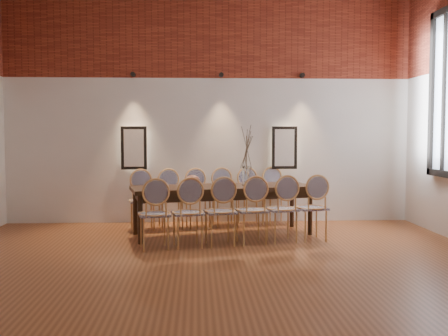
{
  "coord_description": "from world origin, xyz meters",
  "views": [
    {
      "loc": [
        -0.23,
        -5.61,
        1.55
      ],
      "look_at": [
        0.17,
        1.91,
        1.05
      ],
      "focal_mm": 42.0,
      "sensor_mm": 36.0,
      "label": 1
    }
  ],
  "objects_px": {
    "dining_table": "(223,210)",
    "chair_near_c": "(220,212)",
    "chair_near_d": "(251,210)",
    "chair_far_e": "(251,197)",
    "vase": "(246,176)",
    "book": "(225,183)",
    "chair_far_b": "(171,200)",
    "chair_far_f": "(276,196)",
    "chair_far_d": "(225,198)",
    "chair_far_a": "(142,201)",
    "chair_far_c": "(198,199)",
    "chair_near_f": "(311,208)",
    "bowl": "(192,181)",
    "chair_near_a": "(154,214)",
    "chair_near_e": "(282,209)",
    "chair_near_b": "(188,213)"
  },
  "relations": [
    {
      "from": "chair_far_a",
      "to": "chair_far_e",
      "type": "height_order",
      "value": "same"
    },
    {
      "from": "chair_near_b",
      "to": "chair_far_e",
      "type": "distance_m",
      "value": 1.99
    },
    {
      "from": "chair_near_f",
      "to": "book",
      "type": "relative_size",
      "value": 3.62
    },
    {
      "from": "chair_near_f",
      "to": "chair_far_a",
      "type": "xyz_separation_m",
      "value": [
        -2.53,
        0.93,
        0.0
      ]
    },
    {
      "from": "chair_near_d",
      "to": "chair_far_e",
      "type": "xyz_separation_m",
      "value": [
        0.14,
        1.5,
        0.0
      ]
    },
    {
      "from": "chair_near_f",
      "to": "chair_far_a",
      "type": "bearing_deg",
      "value": 147.73
    },
    {
      "from": "chair_near_c",
      "to": "vase",
      "type": "xyz_separation_m",
      "value": [
        0.44,
        0.83,
        0.43
      ]
    },
    {
      "from": "chair_near_d",
      "to": "bowl",
      "type": "height_order",
      "value": "chair_near_d"
    },
    {
      "from": "chair_near_d",
      "to": "chair_far_b",
      "type": "distance_m",
      "value": 1.7
    },
    {
      "from": "chair_near_a",
      "to": "book",
      "type": "distance_m",
      "value": 1.58
    },
    {
      "from": "chair_far_b",
      "to": "vase",
      "type": "relative_size",
      "value": 3.13
    },
    {
      "from": "dining_table",
      "to": "vase",
      "type": "relative_size",
      "value": 9.12
    },
    {
      "from": "chair_near_d",
      "to": "dining_table",
      "type": "bearing_deg",
      "value": 107.58
    },
    {
      "from": "chair_near_f",
      "to": "chair_far_e",
      "type": "xyz_separation_m",
      "value": [
        -0.75,
        1.31,
        0.0
      ]
    },
    {
      "from": "chair_far_b",
      "to": "chair_far_c",
      "type": "xyz_separation_m",
      "value": [
        0.45,
        0.1,
        0.0
      ]
    },
    {
      "from": "chair_near_d",
      "to": "chair_far_f",
      "type": "xyz_separation_m",
      "value": [
        0.59,
        1.6,
        0.0
      ]
    },
    {
      "from": "dining_table",
      "to": "bowl",
      "type": "xyz_separation_m",
      "value": [
        -0.46,
        -0.15,
        0.46
      ]
    },
    {
      "from": "chair_near_a",
      "to": "chair_far_a",
      "type": "bearing_deg",
      "value": 90.0
    },
    {
      "from": "chair_far_d",
      "to": "chair_near_e",
      "type": "bearing_deg",
      "value": 107.58
    },
    {
      "from": "chair_far_c",
      "to": "chair_far_f",
      "type": "height_order",
      "value": "same"
    },
    {
      "from": "vase",
      "to": "dining_table",
      "type": "bearing_deg",
      "value": -167.94
    },
    {
      "from": "chair_near_c",
      "to": "chair_near_f",
      "type": "relative_size",
      "value": 1.0
    },
    {
      "from": "chair_far_f",
      "to": "book",
      "type": "bearing_deg",
      "value": 25.74
    },
    {
      "from": "chair_far_d",
      "to": "chair_far_f",
      "type": "distance_m",
      "value": 0.91
    },
    {
      "from": "chair_far_a",
      "to": "chair_far_b",
      "type": "xyz_separation_m",
      "value": [
        0.45,
        0.1,
        0.0
      ]
    },
    {
      "from": "bowl",
      "to": "chair_far_a",
      "type": "bearing_deg",
      "value": 142.52
    },
    {
      "from": "bowl",
      "to": "chair_far_c",
      "type": "bearing_deg",
      "value": 83.7
    },
    {
      "from": "chair_far_c",
      "to": "bowl",
      "type": "distance_m",
      "value": 0.89
    },
    {
      "from": "chair_near_e",
      "to": "chair_far_e",
      "type": "distance_m",
      "value": 1.44
    },
    {
      "from": "chair_near_e",
      "to": "chair_near_f",
      "type": "bearing_deg",
      "value": 0.0
    },
    {
      "from": "chair_far_c",
      "to": "chair_near_b",
      "type": "bearing_deg",
      "value": 72.42
    },
    {
      "from": "dining_table",
      "to": "chair_far_d",
      "type": "relative_size",
      "value": 2.91
    },
    {
      "from": "chair_far_d",
      "to": "dining_table",
      "type": "bearing_deg",
      "value": 72.42
    },
    {
      "from": "chair_far_c",
      "to": "chair_far_d",
      "type": "bearing_deg",
      "value": 180.0
    },
    {
      "from": "chair_far_e",
      "to": "chair_far_c",
      "type": "bearing_deg",
      "value": -0.0
    },
    {
      "from": "dining_table",
      "to": "chair_far_d",
      "type": "height_order",
      "value": "chair_far_d"
    },
    {
      "from": "chair_near_b",
      "to": "chair_near_e",
      "type": "bearing_deg",
      "value": -0.0
    },
    {
      "from": "chair_near_f",
      "to": "chair_far_a",
      "type": "height_order",
      "value": "same"
    },
    {
      "from": "chair_near_e",
      "to": "chair_near_f",
      "type": "relative_size",
      "value": 1.0
    },
    {
      "from": "chair_near_c",
      "to": "chair_far_f",
      "type": "bearing_deg",
      "value": 46.46
    },
    {
      "from": "chair_near_e",
      "to": "vase",
      "type": "xyz_separation_m",
      "value": [
        -0.45,
        0.64,
        0.43
      ]
    },
    {
      "from": "chair_near_c",
      "to": "bowl",
      "type": "bearing_deg",
      "value": 110.88
    },
    {
      "from": "chair_near_b",
      "to": "chair_far_e",
      "type": "xyz_separation_m",
      "value": [
        1.04,
        1.69,
        0.0
      ]
    },
    {
      "from": "chair_near_b",
      "to": "chair_far_d",
      "type": "distance_m",
      "value": 1.7
    },
    {
      "from": "dining_table",
      "to": "chair_near_e",
      "type": "height_order",
      "value": "chair_near_e"
    },
    {
      "from": "chair_far_f",
      "to": "chair_near_c",
      "type": "bearing_deg",
      "value": 46.46
    },
    {
      "from": "vase",
      "to": "book",
      "type": "relative_size",
      "value": 1.15
    },
    {
      "from": "chair_near_f",
      "to": "bowl",
      "type": "relative_size",
      "value": 3.92
    },
    {
      "from": "dining_table",
      "to": "chair_near_c",
      "type": "relative_size",
      "value": 2.91
    },
    {
      "from": "chair_far_e",
      "to": "bowl",
      "type": "distance_m",
      "value": 1.45
    }
  ]
}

